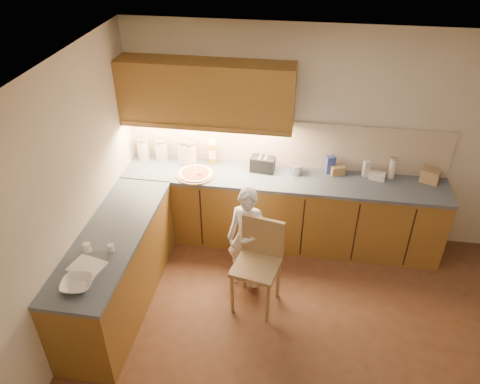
{
  "coord_description": "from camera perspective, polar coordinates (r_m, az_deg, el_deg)",
  "views": [
    {
      "loc": [
        -0.15,
        -2.93,
        3.77
      ],
      "look_at": [
        -0.8,
        1.2,
        1.0
      ],
      "focal_mm": 35.0,
      "sensor_mm": 36.0,
      "label": 1
    }
  ],
  "objects": [
    {
      "name": "toaster",
      "position": [
        5.51,
        2.78,
        3.41
      ],
      "size": [
        0.3,
        0.19,
        0.18
      ],
      "rotation": [
        0.0,
        0.0,
        -0.11
      ],
      "color": "black",
      "rests_on": "l_counter"
    },
    {
      "name": "spice_jar_a",
      "position": [
        4.57,
        -18.16,
        -6.44
      ],
      "size": [
        0.07,
        0.07,
        0.09
      ],
      "primitive_type": "cylinder",
      "rotation": [
        0.0,
        0.0,
        0.07
      ],
      "color": "white",
      "rests_on": "l_counter"
    },
    {
      "name": "flat_pack",
      "position": [
        5.61,
        16.37,
        1.91
      ],
      "size": [
        0.2,
        0.16,
        0.07
      ],
      "primitive_type": "cube",
      "rotation": [
        0.0,
        0.0,
        -0.23
      ],
      "color": "silver",
      "rests_on": "l_counter"
    },
    {
      "name": "wooden_chair",
      "position": [
        4.82,
        2.3,
        -8.05
      ],
      "size": [
        0.53,
        0.53,
        0.99
      ],
      "rotation": [
        0.0,
        0.0,
        -0.2
      ],
      "color": "tan",
      "rests_on": "ground"
    },
    {
      "name": "pizza_on_board",
      "position": [
        5.47,
        -5.43,
        2.2
      ],
      "size": [
        0.45,
        0.45,
        0.18
      ],
      "rotation": [
        0.0,
        0.0,
        -0.29
      ],
      "color": "tan",
      "rests_on": "l_counter"
    },
    {
      "name": "oil_jug",
      "position": [
        5.64,
        -3.33,
        4.76
      ],
      "size": [
        0.11,
        0.09,
        0.31
      ],
      "rotation": [
        0.0,
        0.0,
        0.13
      ],
      "color": "gold",
      "rests_on": "l_counter"
    },
    {
      "name": "mixing_bowl",
      "position": [
        4.24,
        -19.25,
        -10.58
      ],
      "size": [
        0.31,
        0.31,
        0.07
      ],
      "primitive_type": "imported",
      "rotation": [
        0.0,
        0.0,
        0.16
      ],
      "color": "white",
      "rests_on": "l_counter"
    },
    {
      "name": "canister_b",
      "position": [
        5.79,
        -9.55,
        5.1
      ],
      "size": [
        0.16,
        0.16,
        0.27
      ],
      "rotation": [
        0.0,
        0.0,
        0.24
      ],
      "color": "silver",
      "rests_on": "l_counter"
    },
    {
      "name": "room",
      "position": [
        3.61,
        9.67,
        -2.53
      ],
      "size": [
        4.54,
        4.5,
        2.62
      ],
      "color": "brown",
      "rests_on": "ground"
    },
    {
      "name": "child",
      "position": [
        4.99,
        0.92,
        -5.76
      ],
      "size": [
        0.49,
        0.37,
        1.22
      ],
      "primitive_type": "imported",
      "rotation": [
        0.0,
        0.0,
        -0.19
      ],
      "color": "white",
      "rests_on": "ground"
    },
    {
      "name": "steel_pot",
      "position": [
        5.51,
        6.8,
        2.83
      ],
      "size": [
        0.16,
        0.16,
        0.12
      ],
      "color": "#B3B3B8",
      "rests_on": "l_counter"
    },
    {
      "name": "white_bottle",
      "position": [
        5.59,
        15.13,
        2.75
      ],
      "size": [
        0.08,
        0.08,
        0.2
      ],
      "primitive_type": "cube",
      "rotation": [
        0.0,
        0.0,
        0.29
      ],
      "color": "silver",
      "rests_on": "l_counter"
    },
    {
      "name": "canister_c",
      "position": [
        5.68,
        -6.78,
        4.91
      ],
      "size": [
        0.16,
        0.16,
        0.31
      ],
      "rotation": [
        0.0,
        0.0,
        -0.03
      ],
      "color": "beige",
      "rests_on": "l_counter"
    },
    {
      "name": "spice_jar_b",
      "position": [
        4.51,
        -15.47,
        -6.6
      ],
      "size": [
        0.07,
        0.07,
        0.08
      ],
      "primitive_type": "cylinder",
      "rotation": [
        0.0,
        0.0,
        0.41
      ],
      "color": "white",
      "rests_on": "l_counter"
    },
    {
      "name": "dough_cloth",
      "position": [
        4.41,
        -18.12,
        -8.61
      ],
      "size": [
        0.34,
        0.29,
        0.02
      ],
      "primitive_type": "cube",
      "rotation": [
        0.0,
        0.0,
        -0.24
      ],
      "color": "white",
      "rests_on": "l_counter"
    },
    {
      "name": "card_box_b",
      "position": [
        5.73,
        22.18,
        1.87
      ],
      "size": [
        0.24,
        0.22,
        0.15
      ],
      "primitive_type": "cube",
      "rotation": [
        0.0,
        0.0,
        -0.42
      ],
      "color": "tan",
      "rests_on": "l_counter"
    },
    {
      "name": "blue_box",
      "position": [
        5.56,
        10.93,
        3.29
      ],
      "size": [
        0.13,
        0.11,
        0.21
      ],
      "primitive_type": "cube",
      "rotation": [
        0.0,
        0.0,
        0.4
      ],
      "color": "#374CA6",
      "rests_on": "l_counter"
    },
    {
      "name": "canister_d",
      "position": [
        5.69,
        -6.16,
        4.89
      ],
      "size": [
        0.18,
        0.18,
        0.29
      ],
      "rotation": [
        0.0,
        0.0,
        0.21
      ],
      "color": "silver",
      "rests_on": "l_counter"
    },
    {
      "name": "card_box_a",
      "position": [
        5.57,
        11.79,
        2.63
      ],
      "size": [
        0.18,
        0.15,
        0.11
      ],
      "primitive_type": "cube",
      "rotation": [
        0.0,
        0.0,
        0.29
      ],
      "color": "tan",
      "rests_on": "l_counter"
    },
    {
      "name": "canister_a",
      "position": [
        5.84,
        -11.73,
        5.16
      ],
      "size": [
        0.14,
        0.14,
        0.29
      ],
      "rotation": [
        0.0,
        0.0,
        -0.31
      ],
      "color": "silver",
      "rests_on": "l_counter"
    },
    {
      "name": "tall_jar",
      "position": [
        5.63,
        18.1,
        2.85
      ],
      "size": [
        0.08,
        0.08,
        0.26
      ],
      "rotation": [
        0.0,
        0.0,
        -0.38
      ],
      "color": "white",
      "rests_on": "l_counter"
    },
    {
      "name": "backsplash",
      "position": [
        5.55,
        5.62,
        5.87
      ],
      "size": [
        3.75,
        0.02,
        0.58
      ],
      "primitive_type": "cube",
      "color": "beige",
      "rests_on": "l_counter"
    },
    {
      "name": "upper_cabinets",
      "position": [
        5.25,
        -4.16,
        11.96
      ],
      "size": [
        1.95,
        0.36,
        0.73
      ],
      "color": "olive",
      "rests_on": "ground"
    },
    {
      "name": "l_counter",
      "position": [
        5.39,
        -1.22,
        -4.4
      ],
      "size": [
        3.77,
        2.62,
        0.92
      ],
      "color": "olive",
      "rests_on": "ground"
    }
  ]
}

